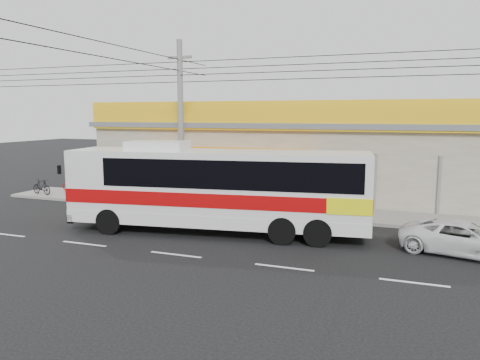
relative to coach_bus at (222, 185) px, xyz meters
The scene contains 9 objects.
ground 2.28m from the coach_bus, 110.71° to the right, with size 120.00×120.00×0.00m, color black.
sidewalk 5.47m from the coach_bus, 93.90° to the left, with size 30.00×3.20×0.15m, color slate.
lane_markings 4.01m from the coach_bus, 95.79° to the right, with size 50.00×0.12×0.01m, color silver, non-canonical shape.
storefront_building 10.63m from the coach_bus, 91.89° to the left, with size 22.60×9.20×5.70m.
coach_bus is the anchor object (origin of this frame).
motorbike_red 13.75m from the coach_bus, 154.84° to the left, with size 0.61×1.75×0.92m, color maroon.
motorbike_dark 14.30m from the coach_bus, 162.92° to the left, with size 0.45×1.59×0.96m, color black.
white_car 9.38m from the coach_bus, ahead, with size 1.97×4.28×1.19m, color silver.
utility_pole 7.00m from the coach_bus, 137.51° to the left, with size 34.00×14.00×8.61m.
Camera 1 is at (7.84, -16.84, 5.00)m, focal length 35.00 mm.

